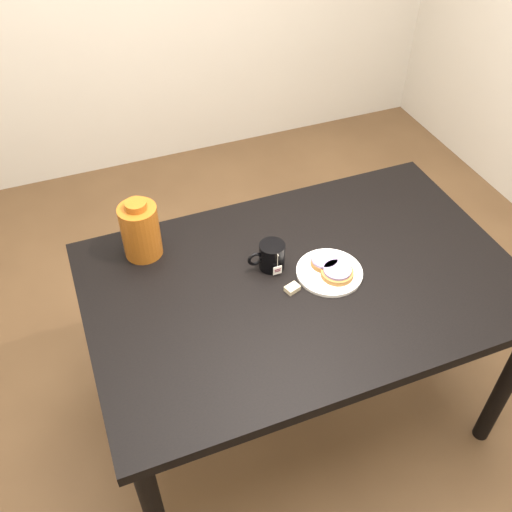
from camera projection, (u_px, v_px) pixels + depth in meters
name	position (u px, v px, depth m)	size (l,w,h in m)	color
ground_plane	(293.00, 405.00, 2.37)	(4.00, 4.00, 0.00)	brown
table	(302.00, 296.00, 1.91)	(1.40, 0.90, 0.75)	black
plate	(329.00, 272.00, 1.86)	(0.22, 0.22, 0.02)	white
bagel_back	(324.00, 261.00, 1.87)	(0.10, 0.10, 0.03)	brown
bagel_front	(337.00, 272.00, 1.84)	(0.14, 0.14, 0.03)	brown
mug	(271.00, 256.00, 1.86)	(0.13, 0.09, 0.09)	black
teabag_pouch	(292.00, 288.00, 1.81)	(0.04, 0.03, 0.02)	#C6B793
bagel_package	(140.00, 230.00, 1.87)	(0.16, 0.16, 0.22)	#6B320E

